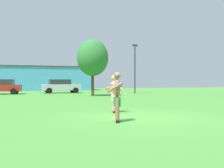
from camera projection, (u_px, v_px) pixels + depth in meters
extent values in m
plane|color=#428433|center=(137.00, 117.00, 10.15)|extent=(80.00, 80.00, 0.00)
cube|color=black|center=(117.00, 121.00, 8.89)|extent=(0.18, 0.28, 0.09)
cylinder|color=#936647|center=(117.00, 110.00, 8.89)|extent=(0.13, 0.13, 0.85)
cube|color=black|center=(117.00, 120.00, 9.24)|extent=(0.18, 0.28, 0.09)
cylinder|color=#936647|center=(117.00, 109.00, 9.23)|extent=(0.13, 0.13, 0.85)
cube|color=#28844C|center=(117.00, 102.00, 9.06)|extent=(0.33, 0.41, 0.30)
ellipsoid|color=#936647|center=(117.00, 88.00, 9.05)|extent=(0.30, 0.38, 0.61)
cylinder|color=#936647|center=(115.00, 87.00, 8.82)|extent=(0.55, 0.17, 0.37)
cylinder|color=#936647|center=(114.00, 87.00, 9.28)|extent=(0.59, 0.11, 0.22)
sphere|color=#936647|center=(117.00, 76.00, 9.05)|extent=(0.23, 0.23, 0.23)
cone|color=#194CA5|center=(117.00, 74.00, 9.05)|extent=(0.30, 0.30, 0.13)
cube|color=black|center=(114.00, 111.00, 11.96)|extent=(0.18, 0.28, 0.09)
cylinder|color=tan|center=(114.00, 103.00, 11.95)|extent=(0.13, 0.13, 0.83)
cube|color=black|center=(114.00, 112.00, 11.59)|extent=(0.18, 0.28, 0.09)
cylinder|color=tan|center=(114.00, 104.00, 11.59)|extent=(0.13, 0.13, 0.83)
cube|color=#B7B7BC|center=(114.00, 97.00, 11.77)|extent=(0.33, 0.42, 0.30)
ellipsoid|color=tan|center=(114.00, 87.00, 11.76)|extent=(0.31, 0.40, 0.60)
cylinder|color=tan|center=(116.00, 86.00, 12.00)|extent=(0.54, 0.32, 0.31)
cylinder|color=tan|center=(116.00, 87.00, 11.53)|extent=(0.54, 0.12, 0.35)
sphere|color=tan|center=(114.00, 78.00, 11.76)|extent=(0.23, 0.23, 0.23)
cylinder|color=yellow|center=(115.00, 118.00, 9.83)|extent=(0.27, 0.27, 0.03)
cube|color=maroon|center=(0.00, 88.00, 28.10)|extent=(4.46, 2.23, 0.70)
cube|color=#282D33|center=(2.00, 82.00, 28.14)|extent=(2.56, 1.82, 0.56)
cylinder|color=black|center=(13.00, 91.00, 27.53)|extent=(0.66, 0.28, 0.64)
cylinder|color=black|center=(16.00, 91.00, 29.29)|extent=(0.66, 0.28, 0.64)
cube|color=silver|center=(61.00, 87.00, 31.03)|extent=(4.39, 2.01, 0.70)
cube|color=#282D33|center=(60.00, 82.00, 30.95)|extent=(2.48, 1.70, 0.56)
cylinder|color=black|center=(72.00, 90.00, 32.41)|extent=(0.65, 0.25, 0.64)
cylinder|color=black|center=(76.00, 90.00, 30.72)|extent=(0.65, 0.25, 0.64)
cylinder|color=black|center=(47.00, 90.00, 31.35)|extent=(0.65, 0.25, 0.64)
cylinder|color=black|center=(49.00, 91.00, 29.66)|extent=(0.65, 0.25, 0.64)
cylinder|color=black|center=(135.00, 70.00, 29.58)|extent=(0.12, 0.12, 5.21)
cube|color=#333338|center=(135.00, 45.00, 29.55)|extent=(0.60, 0.24, 0.20)
cube|color=#4C9ED1|center=(45.00, 79.00, 39.76)|extent=(13.49, 4.75, 3.44)
cube|color=#3F3F44|center=(45.00, 67.00, 39.74)|extent=(14.03, 4.94, 0.16)
cylinder|color=#4C3823|center=(93.00, 83.00, 24.99)|extent=(0.28, 0.28, 2.39)
ellipsoid|color=#2D7033|center=(93.00, 58.00, 24.96)|extent=(2.97, 2.97, 3.45)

